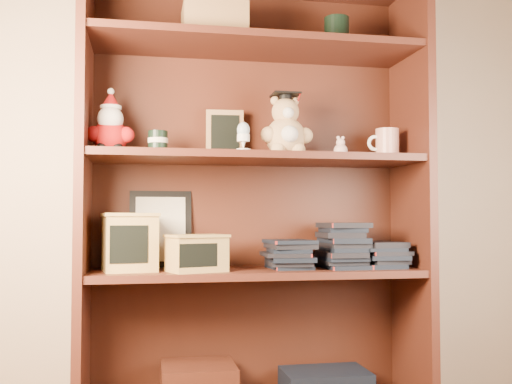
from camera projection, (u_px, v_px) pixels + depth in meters
bookcase at (253, 204)px, 2.15m from camera, size 1.20×0.35×1.60m
shelf_lower at (256, 273)px, 2.09m from camera, size 1.14×0.33×0.02m
shelf_upper at (256, 159)px, 2.11m from camera, size 1.14×0.33×0.02m
santa_plush at (110, 128)px, 2.01m from camera, size 0.16×0.12×0.23m
teachers_tin at (158, 142)px, 2.04m from camera, size 0.07×0.07×0.08m
chalkboard_plaque at (225, 135)px, 2.20m from camera, size 0.14×0.08×0.18m
egg_cup at (243, 136)px, 2.02m from camera, size 0.05×0.05×0.10m
grad_teddy_bear at (286, 131)px, 2.12m from camera, size 0.19×0.16×0.23m
pink_figurine at (341, 149)px, 2.17m from camera, size 0.05×0.05×0.08m
teacher_mug at (387, 143)px, 2.20m from camera, size 0.12×0.09×0.11m
certificate_frame at (161, 229)px, 2.17m from camera, size 0.22×0.06×0.28m
treats_box at (130, 242)px, 2.01m from camera, size 0.20×0.20×0.19m
pencils_box at (197, 253)px, 1.99m from camera, size 0.22×0.19×0.12m
book_stack_left at (287, 253)px, 2.11m from camera, size 0.14×0.20×0.11m
book_stack_mid at (343, 245)px, 2.15m from camera, size 0.14×0.20×0.16m
book_stack_right at (381, 254)px, 2.18m from camera, size 0.14×0.20×0.10m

